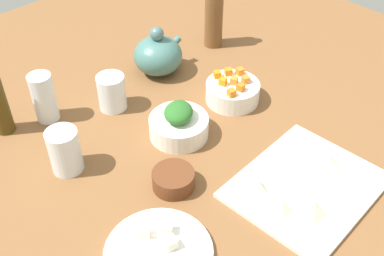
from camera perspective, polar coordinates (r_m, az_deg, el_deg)
name	(u,v)px	position (r cm, az deg, el deg)	size (l,w,h in cm)	color
tabletop	(192,148)	(115.10, 0.00, -2.46)	(190.00, 190.00, 3.00)	brown
cutting_board	(306,186)	(106.55, 13.54, -6.83)	(31.46, 26.00, 1.00)	silver
plate_tofu	(159,253)	(93.06, -4.05, -14.75)	(20.91, 20.91, 1.20)	white
bowl_greens	(180,126)	(115.04, -1.49, 0.21)	(14.46, 14.46, 5.15)	white
bowl_carrots	(232,92)	(126.40, 4.90, 4.33)	(14.22, 14.22, 5.32)	white
bowl_small_side	(173,180)	(102.95, -2.26, -6.22)	(9.26, 9.26, 4.08)	brown
teapot	(158,55)	(136.16, -4.10, 8.77)	(15.57, 13.88, 14.28)	#42706A
bottle_0	(214,17)	(147.50, 2.64, 13.22)	(5.63, 5.63, 22.02)	brown
drinking_glass_0	(65,151)	(108.22, -15.08, -2.66)	(7.14, 7.14, 10.66)	white
drinking_glass_1	(112,92)	(124.07, -9.64, 4.26)	(7.28, 7.28, 9.51)	white
drinking_glass_2	(44,98)	(123.30, -17.41, 3.52)	(5.85, 5.85, 12.92)	white
carrot_cube_0	(241,87)	(122.26, 5.88, 4.91)	(1.80, 1.80, 1.80)	orange
carrot_cube_1	(223,82)	(123.95, 3.74, 5.60)	(1.80, 1.80, 1.80)	orange
carrot_cube_2	(228,72)	(127.82, 4.40, 6.77)	(1.80, 1.80, 1.80)	orange
carrot_cube_3	(246,80)	(125.23, 6.50, 5.82)	(1.80, 1.80, 1.80)	orange
carrot_cube_4	(232,93)	(120.07, 4.78, 4.25)	(1.80, 1.80, 1.80)	orange
carrot_cube_5	(234,81)	(124.53, 5.09, 5.71)	(1.80, 1.80, 1.80)	orange
carrot_cube_6	(217,74)	(126.57, 3.06, 6.46)	(1.80, 1.80, 1.80)	orange
carrot_cube_7	(240,71)	(128.25, 5.79, 6.80)	(1.80, 1.80, 1.80)	orange
chopped_greens_mound	(179,112)	(112.19, -1.53, 1.96)	(8.43, 6.82, 3.85)	#2A6525
tofu_cube_1	(144,232)	(94.02, -5.80, -12.34)	(2.20, 2.20, 2.20)	#F4E9CE
tofu_cube_2	(171,243)	(92.10, -2.59, -13.68)	(2.20, 2.20, 2.20)	#E8F0CE
tofu_cube_4	(167,228)	(94.21, -3.04, -11.96)	(2.20, 2.20, 2.20)	white
dumpling_0	(314,210)	(100.11, 14.48, -9.48)	(5.35, 4.69, 2.59)	beige
dumpling_1	(329,163)	(110.76, 16.22, -4.05)	(5.31, 5.08, 2.20)	beige
dumpling_2	(258,187)	(101.62, 7.96, -7.04)	(4.74, 4.21, 3.18)	beige
dumpling_3	(283,205)	(99.38, 10.86, -9.08)	(4.09, 3.65, 2.82)	beige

